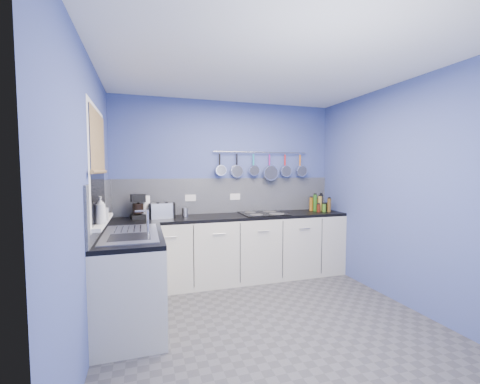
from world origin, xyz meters
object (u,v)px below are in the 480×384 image
soap_bottle_a (101,210)px  canister (185,212)px  paper_towel (145,207)px  hob (263,213)px  soap_bottle_b (103,211)px  toaster (162,211)px  coffee_maker (138,207)px

soap_bottle_a → canister: size_ratio=2.07×
paper_towel → hob: (1.59, -0.10, -0.14)m
canister → paper_towel: bearing=178.4°
soap_bottle_b → toaster: (0.58, 1.00, -0.14)m
paper_towel → toaster: size_ratio=0.95×
soap_bottle_b → coffee_maker: (0.29, 1.01, -0.08)m
soap_bottle_a → toaster: soap_bottle_a is taller
soap_bottle_a → canister: bearing=54.4°
soap_bottle_b → canister: soap_bottle_b is taller
canister → coffee_maker: bearing=-176.7°
coffee_maker → toaster: size_ratio=1.03×
coffee_maker → toaster: bearing=-12.8°
paper_towel → toaster: 0.22m
toaster → hob: size_ratio=0.48×
paper_towel → canister: bearing=-1.6°
soap_bottle_a → coffee_maker: bearing=76.5°
soap_bottle_a → paper_towel: size_ratio=0.83×
soap_bottle_b → hob: 2.20m
hob → canister: bearing=175.7°
soap_bottle_a → toaster: size_ratio=0.79×
soap_bottle_b → coffee_maker: 1.05m
soap_bottle_b → hob: (1.96, 0.96, -0.23)m
paper_towel → canister: 0.51m
paper_towel → coffee_maker: (-0.08, -0.05, 0.01)m
soap_bottle_b → canister: bearing=49.9°
paper_towel → hob: bearing=-3.4°
soap_bottle_a → toaster: 1.33m
coffee_maker → toaster: (0.29, -0.01, -0.06)m
soap_bottle_b → toaster: size_ratio=0.57×
soap_bottle_a → hob: soap_bottle_a is taller
coffee_maker → paper_towel: bearing=19.8°
paper_towel → coffee_maker: size_ratio=0.92×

